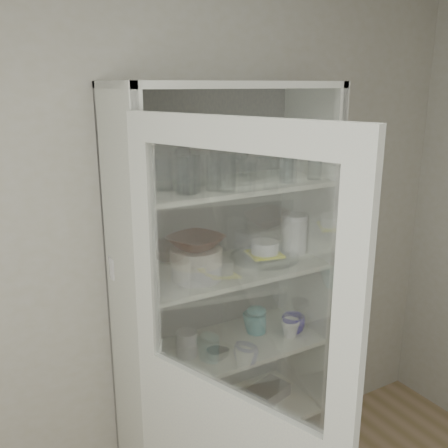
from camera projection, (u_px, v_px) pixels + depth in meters
wall_back at (165, 252)px, 2.42m from camera, size 3.60×0.02×2.60m
pantry_cabinet at (218, 324)px, 2.48m from camera, size 1.00×0.45×2.10m
cupboard_door at (231, 446)px, 1.73m from camera, size 0.34×0.86×2.00m
tumbler_0 at (186, 175)px, 1.99m from camera, size 0.09×0.09×0.15m
tumbler_1 at (191, 174)px, 2.01m from camera, size 0.09×0.09×0.15m
tumbler_2 at (227, 173)px, 2.03m from camera, size 0.09×0.09×0.16m
tumbler_3 at (214, 175)px, 2.06m from camera, size 0.08×0.08×0.13m
tumbler_4 at (290, 168)px, 2.22m from camera, size 0.08×0.08×0.13m
tumbler_5 at (287, 169)px, 2.22m from camera, size 0.08×0.08×0.13m
tumbler_6 at (315, 165)px, 2.30m from camera, size 0.09×0.09×0.13m
tumbler_7 at (163, 171)px, 2.06m from camera, size 0.10×0.10×0.16m
tumbler_8 at (202, 170)px, 2.17m from camera, size 0.08×0.08×0.13m
tumbler_9 at (179, 173)px, 2.07m from camera, size 0.09×0.09×0.14m
tumbler_10 at (218, 168)px, 2.17m from camera, size 0.09×0.09×0.14m
goblet_0 at (133, 167)px, 2.10m from camera, size 0.08×0.08×0.18m
goblet_1 at (183, 162)px, 2.22m from camera, size 0.08×0.08×0.18m
goblet_2 at (241, 161)px, 2.37m from camera, size 0.07×0.07×0.15m
goblet_3 at (284, 156)px, 2.44m from camera, size 0.08×0.08×0.18m
plate_stack_front at (196, 271)px, 2.19m from camera, size 0.22×0.22×0.07m
plate_stack_back at (132, 264)px, 2.23m from camera, size 0.21×0.21×0.10m
cream_bowl at (196, 256)px, 2.17m from camera, size 0.28×0.28×0.07m
terracotta_bowl at (196, 242)px, 2.15m from camera, size 0.30×0.30×0.06m
glass_platter at (265, 257)px, 2.45m from camera, size 0.39×0.39×0.02m
yellow_trivet at (265, 254)px, 2.44m from camera, size 0.18×0.18×0.01m
white_ramekin at (265, 247)px, 2.43m from camera, size 0.17×0.17×0.06m
grey_bowl_stack at (295, 234)px, 2.51m from camera, size 0.12×0.12×0.20m
mug_blue at (293, 324)px, 2.54m from camera, size 0.15×0.15×0.10m
mug_teal at (253, 322)px, 2.56m from camera, size 0.14×0.14×0.10m
mug_white at (290, 328)px, 2.50m from camera, size 0.11×0.11×0.09m
teal_jar at (256, 321)px, 2.55m from camera, size 0.10×0.10×0.12m
measuring_cups at (216, 353)px, 2.32m from camera, size 0.09×0.09×0.04m
white_canister at (187, 343)px, 2.33m from camera, size 0.11×0.11×0.12m
cream_dish at (189, 425)px, 2.41m from camera, size 0.24×0.24×0.07m
tin_box at (269, 392)px, 2.68m from camera, size 0.24×0.20×0.06m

